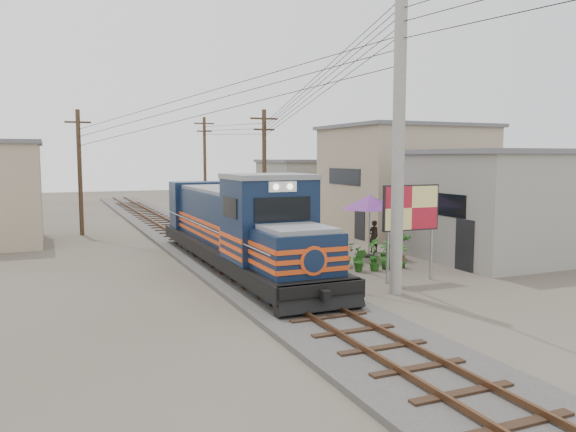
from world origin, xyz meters
name	(u,v)px	position (x,y,z in m)	size (l,w,h in m)	color
ground	(290,301)	(0.00, 0.00, 0.00)	(120.00, 120.00, 0.00)	#473F35
ballast	(205,249)	(0.00, 10.00, 0.08)	(3.60, 70.00, 0.16)	#595651
track	(205,245)	(0.00, 10.00, 0.26)	(1.15, 70.00, 0.12)	#51331E
locomotive	(237,228)	(0.00, 5.16, 1.63)	(2.72, 14.80, 3.67)	black
utility_pole_main	(399,137)	(3.50, -0.50, 5.00)	(0.40, 0.40, 10.00)	#9E9B93
wooden_pole_mid	(264,170)	(4.50, 14.00, 3.68)	(1.60, 0.24, 7.00)	#4C3826
wooden_pole_far	(205,163)	(4.80, 28.00, 3.93)	(1.60, 0.24, 7.50)	#4C3826
wooden_pole_left	(80,170)	(-5.00, 18.00, 3.68)	(1.60, 0.24, 7.00)	#4C3826
power_lines	(208,83)	(-0.14, 8.49, 7.56)	(9.65, 19.00, 3.30)	black
shophouse_front	(507,204)	(11.50, 3.00, 2.36)	(7.35, 6.30, 4.70)	gray
shophouse_mid	(405,179)	(12.50, 12.00, 3.11)	(8.40, 7.35, 6.20)	tan
shophouse_back	(308,188)	(11.00, 22.00, 2.11)	(6.30, 6.30, 4.20)	gray
billboard	(411,210)	(4.95, 0.79, 2.52)	(2.22, 0.19, 3.42)	#99999E
market_umbrella	(370,202)	(6.20, 5.55, 2.41)	(2.77, 2.77, 2.74)	black
vendor	(374,236)	(7.05, 6.56, 0.74)	(0.54, 0.36, 1.49)	black
plant_nursery	(367,256)	(4.90, 3.58, 0.47)	(3.00, 2.11, 1.12)	#235919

